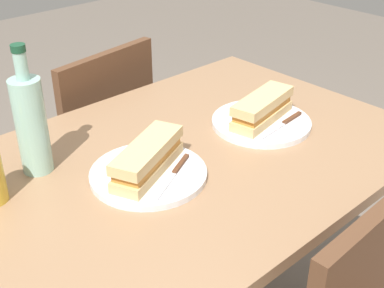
{
  "coord_description": "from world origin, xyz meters",
  "views": [
    {
      "loc": [
        0.72,
        0.78,
        1.4
      ],
      "look_at": [
        0.0,
        0.0,
        0.8
      ],
      "focal_mm": 48.39,
      "sensor_mm": 36.0,
      "label": 1
    }
  ],
  "objects_px": {
    "water_bottle": "(31,123)",
    "knife_far": "(284,123)",
    "baguette_sandwich_far": "(262,108)",
    "baguette_sandwich_near": "(148,158)",
    "plate_near": "(148,174)",
    "plate_far": "(261,122)",
    "dining_table": "(192,196)",
    "knife_near": "(174,173)",
    "chair_near": "(93,149)"
  },
  "relations": [
    {
      "from": "plate_far",
      "to": "water_bottle",
      "type": "bearing_deg",
      "value": -20.38
    },
    {
      "from": "dining_table",
      "to": "knife_far",
      "type": "relative_size",
      "value": 6.1
    },
    {
      "from": "plate_far",
      "to": "knife_far",
      "type": "height_order",
      "value": "knife_far"
    },
    {
      "from": "chair_near",
      "to": "knife_near",
      "type": "xyz_separation_m",
      "value": [
        0.19,
        0.65,
        0.29
      ]
    },
    {
      "from": "baguette_sandwich_far",
      "to": "knife_far",
      "type": "relative_size",
      "value": 1.22
    },
    {
      "from": "plate_near",
      "to": "plate_far",
      "type": "relative_size",
      "value": 1.0
    },
    {
      "from": "dining_table",
      "to": "baguette_sandwich_far",
      "type": "bearing_deg",
      "value": 174.21
    },
    {
      "from": "knife_near",
      "to": "water_bottle",
      "type": "relative_size",
      "value": 0.56
    },
    {
      "from": "baguette_sandwich_near",
      "to": "water_bottle",
      "type": "relative_size",
      "value": 0.78
    },
    {
      "from": "baguette_sandwich_far",
      "to": "knife_far",
      "type": "bearing_deg",
      "value": 112.22
    },
    {
      "from": "plate_far",
      "to": "baguette_sandwich_far",
      "type": "bearing_deg",
      "value": 180.0
    },
    {
      "from": "knife_far",
      "to": "water_bottle",
      "type": "xyz_separation_m",
      "value": [
        0.56,
        -0.25,
        0.1
      ]
    },
    {
      "from": "chair_near",
      "to": "baguette_sandwich_near",
      "type": "bearing_deg",
      "value": 69.83
    },
    {
      "from": "baguette_sandwich_far",
      "to": "knife_far",
      "type": "height_order",
      "value": "baguette_sandwich_far"
    },
    {
      "from": "knife_near",
      "to": "plate_far",
      "type": "height_order",
      "value": "knife_near"
    },
    {
      "from": "dining_table",
      "to": "knife_near",
      "type": "bearing_deg",
      "value": 30.03
    },
    {
      "from": "knife_near",
      "to": "water_bottle",
      "type": "bearing_deg",
      "value": -50.79
    },
    {
      "from": "chair_near",
      "to": "water_bottle",
      "type": "xyz_separation_m",
      "value": [
        0.38,
        0.41,
        0.39
      ]
    },
    {
      "from": "dining_table",
      "to": "knife_near",
      "type": "xyz_separation_m",
      "value": [
        0.11,
        0.07,
        0.15
      ]
    },
    {
      "from": "chair_near",
      "to": "knife_far",
      "type": "bearing_deg",
      "value": 104.64
    },
    {
      "from": "plate_near",
      "to": "baguette_sandwich_far",
      "type": "relative_size",
      "value": 1.18
    },
    {
      "from": "dining_table",
      "to": "plate_near",
      "type": "xyz_separation_m",
      "value": [
        0.15,
        0.02,
        0.14
      ]
    },
    {
      "from": "knife_near",
      "to": "baguette_sandwich_far",
      "type": "relative_size",
      "value": 0.76
    },
    {
      "from": "dining_table",
      "to": "baguette_sandwich_far",
      "type": "xyz_separation_m",
      "value": [
        -0.23,
        0.02,
        0.18
      ]
    },
    {
      "from": "knife_near",
      "to": "water_bottle",
      "type": "distance_m",
      "value": 0.33
    },
    {
      "from": "knife_near",
      "to": "plate_far",
      "type": "relative_size",
      "value": 0.64
    },
    {
      "from": "plate_near",
      "to": "baguette_sandwich_far",
      "type": "height_order",
      "value": "baguette_sandwich_far"
    },
    {
      "from": "baguette_sandwich_far",
      "to": "plate_far",
      "type": "bearing_deg",
      "value": 0.0
    },
    {
      "from": "dining_table",
      "to": "plate_far",
      "type": "height_order",
      "value": "plate_far"
    },
    {
      "from": "chair_near",
      "to": "knife_far",
      "type": "height_order",
      "value": "chair_near"
    },
    {
      "from": "dining_table",
      "to": "knife_near",
      "type": "relative_size",
      "value": 6.65
    },
    {
      "from": "baguette_sandwich_near",
      "to": "plate_far",
      "type": "distance_m",
      "value": 0.37
    },
    {
      "from": "knife_far",
      "to": "water_bottle",
      "type": "height_order",
      "value": "water_bottle"
    },
    {
      "from": "dining_table",
      "to": "baguette_sandwich_near",
      "type": "height_order",
      "value": "baguette_sandwich_near"
    },
    {
      "from": "baguette_sandwich_near",
      "to": "plate_far",
      "type": "xyz_separation_m",
      "value": [
        -0.37,
        0.01,
        -0.04
      ]
    },
    {
      "from": "knife_near",
      "to": "baguette_sandwich_far",
      "type": "distance_m",
      "value": 0.34
    },
    {
      "from": "knife_far",
      "to": "water_bottle",
      "type": "distance_m",
      "value": 0.62
    },
    {
      "from": "chair_near",
      "to": "knife_near",
      "type": "height_order",
      "value": "chair_near"
    },
    {
      "from": "plate_far",
      "to": "water_bottle",
      "type": "height_order",
      "value": "water_bottle"
    },
    {
      "from": "plate_near",
      "to": "water_bottle",
      "type": "height_order",
      "value": "water_bottle"
    },
    {
      "from": "plate_far",
      "to": "water_bottle",
      "type": "xyz_separation_m",
      "value": [
        0.53,
        -0.2,
        0.11
      ]
    },
    {
      "from": "baguette_sandwich_near",
      "to": "knife_near",
      "type": "distance_m",
      "value": 0.07
    },
    {
      "from": "baguette_sandwich_near",
      "to": "baguette_sandwich_far",
      "type": "xyz_separation_m",
      "value": [
        -0.37,
        0.01,
        0.0
      ]
    },
    {
      "from": "chair_near",
      "to": "baguette_sandwich_far",
      "type": "distance_m",
      "value": 0.7
    },
    {
      "from": "water_bottle",
      "to": "knife_far",
      "type": "bearing_deg",
      "value": 155.47
    },
    {
      "from": "water_bottle",
      "to": "plate_near",
      "type": "bearing_deg",
      "value": 130.15
    },
    {
      "from": "chair_near",
      "to": "plate_far",
      "type": "relative_size",
      "value": 3.38
    },
    {
      "from": "chair_near",
      "to": "knife_near",
      "type": "distance_m",
      "value": 0.74
    },
    {
      "from": "baguette_sandwich_far",
      "to": "baguette_sandwich_near",
      "type": "bearing_deg",
      "value": -0.89
    },
    {
      "from": "plate_far",
      "to": "knife_far",
      "type": "bearing_deg",
      "value": 112.22
    }
  ]
}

